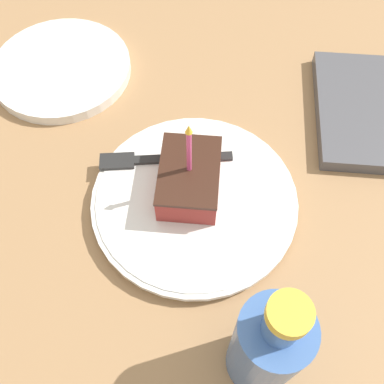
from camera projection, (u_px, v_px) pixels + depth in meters
ground_plane at (194, 212)px, 0.59m from camera, size 2.40×2.40×0.04m
plate at (192, 204)px, 0.56m from camera, size 0.26×0.26×0.02m
cake_slice at (189, 178)px, 0.55m from camera, size 0.07×0.10×0.12m
fork at (156, 159)px, 0.58m from camera, size 0.17×0.04×0.00m
bottle at (268, 346)px, 0.41m from camera, size 0.07×0.07×0.19m
side_plate at (62, 68)px, 0.69m from camera, size 0.21×0.21×0.02m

